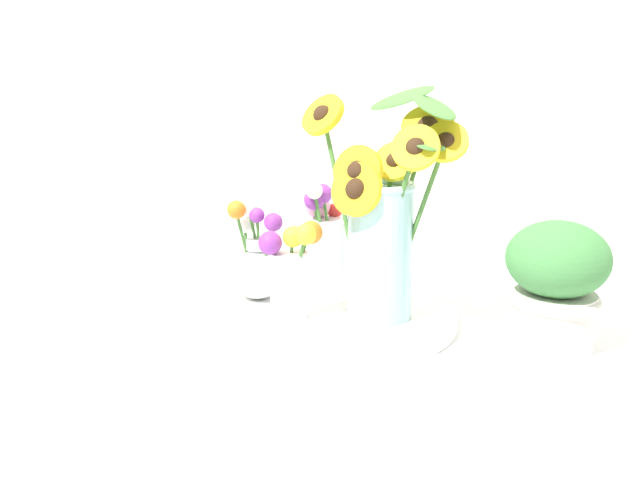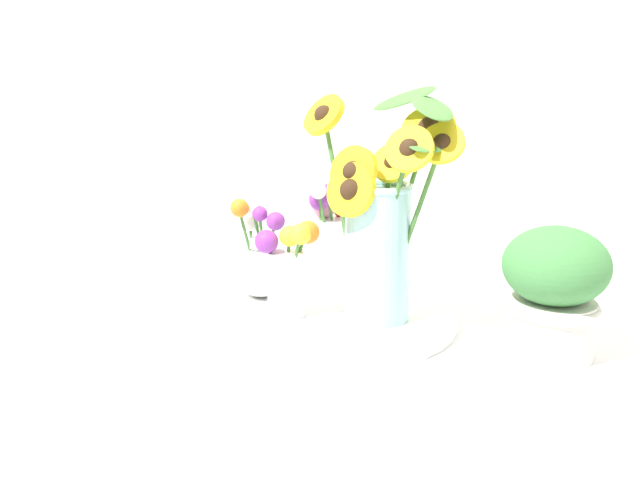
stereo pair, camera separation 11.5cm
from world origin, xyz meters
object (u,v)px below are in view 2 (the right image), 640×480
at_px(serving_tray, 320,313).
at_px(potted_plant, 554,288).
at_px(vase_small_back, 331,241).
at_px(vase_small_center, 287,269).
at_px(mason_jar_sunflowers, 381,223).
at_px(vase_bulb_right, 260,259).

xyz_separation_m(serving_tray, potted_plant, (0.34, 0.08, 0.09)).
relative_size(vase_small_back, potted_plant, 1.01).
bearing_deg(vase_small_center, potted_plant, 22.15).
bearing_deg(mason_jar_sunflowers, vase_small_back, 155.13).
bearing_deg(vase_bulb_right, potted_plant, 12.01).
distance_m(vase_small_center, potted_plant, 0.38).
relative_size(vase_bulb_right, vase_small_back, 0.88).
bearing_deg(potted_plant, vase_small_center, -157.85).
xyz_separation_m(vase_small_center, vase_bulb_right, (-0.10, 0.05, -0.01)).
height_order(vase_small_center, vase_bulb_right, vase_bulb_right).
xyz_separation_m(serving_tray, mason_jar_sunflowers, (0.10, 0.01, 0.16)).
height_order(serving_tray, mason_jar_sunflowers, mason_jar_sunflowers).
bearing_deg(potted_plant, serving_tray, -166.96).
distance_m(mason_jar_sunflowers, vase_small_center, 0.16).
xyz_separation_m(serving_tray, vase_small_center, (-0.01, -0.07, 0.09)).
height_order(vase_small_center, vase_small_back, vase_small_back).
xyz_separation_m(mason_jar_sunflowers, vase_small_back, (-0.14, 0.06, -0.06)).
bearing_deg(vase_small_center, mason_jar_sunflowers, 33.64).
relative_size(serving_tray, potted_plant, 2.32).
bearing_deg(potted_plant, vase_bulb_right, -167.99).
height_order(vase_bulb_right, potted_plant, vase_bulb_right).
bearing_deg(vase_bulb_right, mason_jar_sunflowers, 7.75).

